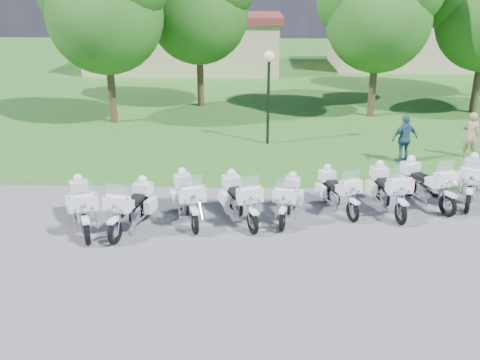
{
  "coord_description": "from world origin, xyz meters",
  "views": [
    {
      "loc": [
        -0.39,
        -13.78,
        6.62
      ],
      "look_at": [
        -0.92,
        1.2,
        0.95
      ],
      "focal_mm": 40.0,
      "sensor_mm": 36.0,
      "label": 1
    }
  ],
  "objects_px": {
    "lamp_post": "(269,74)",
    "motorcycle_4": "(288,198)",
    "motorcycle_1": "(132,206)",
    "bystander_c": "(405,139)",
    "motorcycle_7": "(426,183)",
    "motorcycle_6": "(388,189)",
    "bystander_a": "(470,135)",
    "motorcycle_2": "(187,197)",
    "motorcycle_5": "(338,190)",
    "motorcycle_3": "(240,198)",
    "motorcycle_8": "(471,180)",
    "motorcycle_0": "(82,205)"
  },
  "relations": [
    {
      "from": "motorcycle_8",
      "to": "motorcycle_1",
      "type": "bearing_deg",
      "value": 34.99
    },
    {
      "from": "motorcycle_1",
      "to": "motorcycle_3",
      "type": "relative_size",
      "value": 1.04
    },
    {
      "from": "motorcycle_8",
      "to": "bystander_a",
      "type": "relative_size",
      "value": 1.31
    },
    {
      "from": "motorcycle_2",
      "to": "motorcycle_6",
      "type": "bearing_deg",
      "value": 170.33
    },
    {
      "from": "lamp_post",
      "to": "motorcycle_4",
      "type": "bearing_deg",
      "value": -86.15
    },
    {
      "from": "motorcycle_8",
      "to": "bystander_a",
      "type": "xyz_separation_m",
      "value": [
        1.57,
        4.48,
        0.2
      ]
    },
    {
      "from": "motorcycle_6",
      "to": "bystander_c",
      "type": "bearing_deg",
      "value": -119.13
    },
    {
      "from": "motorcycle_6",
      "to": "bystander_a",
      "type": "distance_m",
      "value": 6.85
    },
    {
      "from": "bystander_a",
      "to": "bystander_c",
      "type": "xyz_separation_m",
      "value": [
        -2.71,
        -0.68,
        0.02
      ]
    },
    {
      "from": "motorcycle_1",
      "to": "motorcycle_7",
      "type": "relative_size",
      "value": 1.02
    },
    {
      "from": "motorcycle_2",
      "to": "motorcycle_6",
      "type": "relative_size",
      "value": 0.97
    },
    {
      "from": "bystander_c",
      "to": "motorcycle_7",
      "type": "bearing_deg",
      "value": 65.25
    },
    {
      "from": "motorcycle_8",
      "to": "motorcycle_4",
      "type": "bearing_deg",
      "value": 36.41
    },
    {
      "from": "motorcycle_5",
      "to": "bystander_c",
      "type": "xyz_separation_m",
      "value": [
        3.14,
        4.63,
        0.29
      ]
    },
    {
      "from": "motorcycle_6",
      "to": "lamp_post",
      "type": "distance_m",
      "value": 8.05
    },
    {
      "from": "motorcycle_4",
      "to": "bystander_a",
      "type": "distance_m",
      "value": 9.47
    },
    {
      "from": "motorcycle_5",
      "to": "lamp_post",
      "type": "height_order",
      "value": "lamp_post"
    },
    {
      "from": "motorcycle_0",
      "to": "bystander_c",
      "type": "distance_m",
      "value": 12.15
    },
    {
      "from": "motorcycle_3",
      "to": "motorcycle_1",
      "type": "bearing_deg",
      "value": -9.78
    },
    {
      "from": "motorcycle_3",
      "to": "bystander_a",
      "type": "relative_size",
      "value": 1.26
    },
    {
      "from": "motorcycle_2",
      "to": "motorcycle_1",
      "type": "bearing_deg",
      "value": 5.84
    },
    {
      "from": "motorcycle_6",
      "to": "lamp_post",
      "type": "bearing_deg",
      "value": -72.48
    },
    {
      "from": "lamp_post",
      "to": "bystander_a",
      "type": "relative_size",
      "value": 2.16
    },
    {
      "from": "motorcycle_5",
      "to": "bystander_c",
      "type": "relative_size",
      "value": 1.16
    },
    {
      "from": "motorcycle_3",
      "to": "bystander_c",
      "type": "relative_size",
      "value": 1.23
    },
    {
      "from": "motorcycle_3",
      "to": "motorcycle_7",
      "type": "xyz_separation_m",
      "value": [
        5.7,
        1.38,
        0.02
      ]
    },
    {
      "from": "motorcycle_1",
      "to": "motorcycle_5",
      "type": "xyz_separation_m",
      "value": [
        5.92,
        1.51,
        -0.04
      ]
    },
    {
      "from": "motorcycle_2",
      "to": "motorcycle_5",
      "type": "bearing_deg",
      "value": 173.0
    },
    {
      "from": "motorcycle_0",
      "to": "lamp_post",
      "type": "relative_size",
      "value": 0.6
    },
    {
      "from": "motorcycle_2",
      "to": "lamp_post",
      "type": "distance_m",
      "value": 8.42
    },
    {
      "from": "motorcycle_0",
      "to": "bystander_a",
      "type": "height_order",
      "value": "bystander_a"
    },
    {
      "from": "motorcycle_8",
      "to": "motorcycle_3",
      "type": "bearing_deg",
      "value": 35.13
    },
    {
      "from": "motorcycle_1",
      "to": "motorcycle_0",
      "type": "bearing_deg",
      "value": 17.9
    },
    {
      "from": "motorcycle_0",
      "to": "bystander_a",
      "type": "bearing_deg",
      "value": -174.47
    },
    {
      "from": "motorcycle_0",
      "to": "lamp_post",
      "type": "distance_m",
      "value": 10.22
    },
    {
      "from": "motorcycle_1",
      "to": "motorcycle_4",
      "type": "height_order",
      "value": "motorcycle_1"
    },
    {
      "from": "motorcycle_3",
      "to": "motorcycle_6",
      "type": "height_order",
      "value": "motorcycle_6"
    },
    {
      "from": "motorcycle_1",
      "to": "bystander_c",
      "type": "relative_size",
      "value": 1.27
    },
    {
      "from": "bystander_c",
      "to": "motorcycle_6",
      "type": "bearing_deg",
      "value": 50.83
    },
    {
      "from": "motorcycle_1",
      "to": "bystander_c",
      "type": "distance_m",
      "value": 10.95
    },
    {
      "from": "motorcycle_4",
      "to": "bystander_c",
      "type": "xyz_separation_m",
      "value": [
        4.66,
        5.28,
        0.31
      ]
    },
    {
      "from": "motorcycle_1",
      "to": "bystander_a",
      "type": "height_order",
      "value": "bystander_a"
    },
    {
      "from": "motorcycle_2",
      "to": "motorcycle_3",
      "type": "height_order",
      "value": "motorcycle_2"
    },
    {
      "from": "motorcycle_5",
      "to": "motorcycle_1",
      "type": "bearing_deg",
      "value": -6.91
    },
    {
      "from": "motorcycle_2",
      "to": "motorcycle_3",
      "type": "xyz_separation_m",
      "value": [
        1.53,
        0.02,
        -0.01
      ]
    },
    {
      "from": "motorcycle_5",
      "to": "motorcycle_7",
      "type": "xyz_separation_m",
      "value": [
        2.78,
        0.55,
        0.06
      ]
    },
    {
      "from": "motorcycle_6",
      "to": "motorcycle_8",
      "type": "distance_m",
      "value": 2.88
    },
    {
      "from": "motorcycle_8",
      "to": "bystander_a",
      "type": "bearing_deg",
      "value": -87.28
    },
    {
      "from": "motorcycle_3",
      "to": "motorcycle_4",
      "type": "xyz_separation_m",
      "value": [
        1.4,
        0.19,
        -0.06
      ]
    },
    {
      "from": "motorcycle_5",
      "to": "lamp_post",
      "type": "distance_m",
      "value": 7.53
    }
  ]
}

